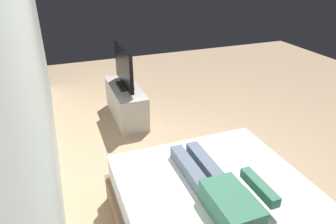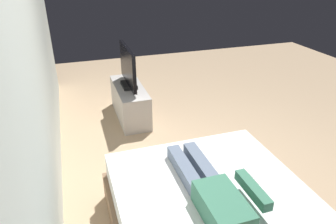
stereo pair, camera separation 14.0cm
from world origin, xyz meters
name	(u,v)px [view 2 (the right image)]	position (x,y,z in m)	size (l,w,h in m)	color
ground_plane	(205,190)	(0.00, 0.00, 0.00)	(10.00, 10.00, 0.00)	tan
back_wall	(31,66)	(0.40, 1.49, 1.40)	(6.40, 0.10, 2.80)	silver
person	(216,196)	(-0.74, 0.28, 0.62)	(1.26, 0.46, 0.18)	#387056
remote	(251,180)	(-0.59, -0.13, 0.55)	(0.15, 0.04, 0.02)	black
tv_stand	(130,102)	(1.90, 0.39, 0.25)	(1.10, 0.40, 0.50)	#B7B2AD
tv	(128,68)	(1.90, 0.39, 0.78)	(0.88, 0.20, 0.59)	black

